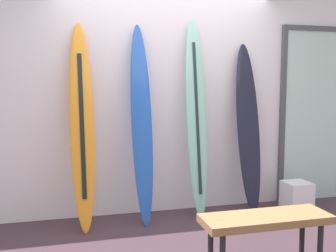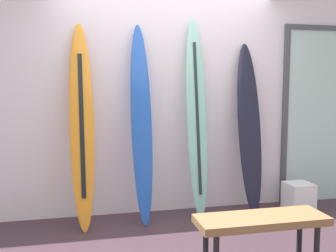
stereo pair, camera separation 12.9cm
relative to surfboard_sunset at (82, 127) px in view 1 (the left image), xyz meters
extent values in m
cube|color=silver|center=(0.96, 0.38, 0.35)|extent=(7.20, 0.20, 2.80)
ellipsoid|color=orange|center=(0.00, 0.00, 0.02)|extent=(0.27, 0.54, 2.13)
cube|color=black|center=(0.00, -0.02, 0.02)|extent=(0.06, 0.34, 1.46)
cone|color=black|center=(0.00, -0.16, -0.86)|extent=(0.07, 0.09, 0.11)
ellipsoid|color=blue|center=(0.62, 0.01, 0.02)|extent=(0.23, 0.48, 2.14)
ellipsoid|color=#86C6B7|center=(1.25, 0.05, 0.06)|extent=(0.24, 0.40, 2.22)
cube|color=#1E272B|center=(1.25, 0.02, 0.07)|extent=(0.04, 0.27, 1.67)
ellipsoid|color=black|center=(1.89, 0.05, -0.07)|extent=(0.29, 0.41, 1.96)
cube|color=white|center=(2.45, -0.11, -0.88)|extent=(0.30, 0.30, 0.34)
cube|color=silver|center=(3.02, 0.26, 0.02)|extent=(1.07, 0.02, 2.15)
cube|color=#47474C|center=(2.45, 0.26, 0.02)|extent=(0.06, 0.06, 2.15)
cube|color=#47474C|center=(3.02, 0.26, 1.13)|extent=(1.19, 0.06, 0.06)
cube|color=olive|center=(1.33, -1.40, -0.61)|extent=(1.02, 0.34, 0.06)
cylinder|color=black|center=(1.73, -1.52, -0.84)|extent=(0.04, 0.04, 0.41)
cylinder|color=black|center=(0.92, -1.28, -0.84)|extent=(0.04, 0.04, 0.41)
cylinder|color=black|center=(1.73, -1.28, -0.84)|extent=(0.04, 0.04, 0.41)
camera|label=1|loc=(-0.13, -3.99, 0.42)|focal=41.02mm
camera|label=2|loc=(0.00, -4.02, 0.42)|focal=41.02mm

